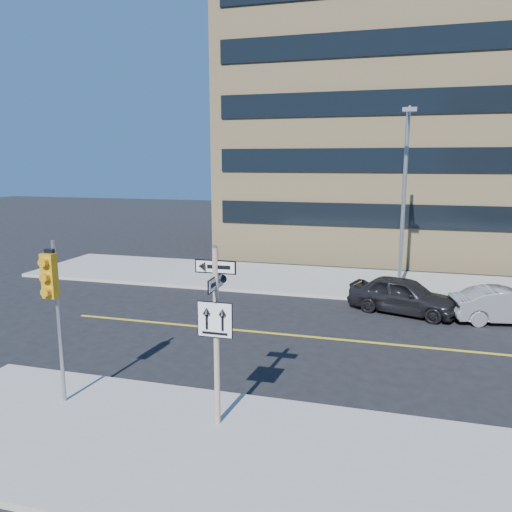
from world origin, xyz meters
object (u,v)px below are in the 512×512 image
(streetlight_a, at_px, (404,189))
(traffic_signal, at_px, (52,289))
(sign_pole, at_px, (216,326))
(parked_car_b, at_px, (507,306))
(parked_car_a, at_px, (403,295))

(streetlight_a, bearing_deg, traffic_signal, -120.80)
(sign_pole, height_order, parked_car_b, sign_pole)
(sign_pole, distance_m, traffic_signal, 4.05)
(parked_car_b, distance_m, streetlight_a, 6.50)
(traffic_signal, relative_size, streetlight_a, 0.50)
(sign_pole, distance_m, parked_car_a, 11.18)
(parked_car_b, relative_size, streetlight_a, 0.50)
(traffic_signal, relative_size, parked_car_a, 0.94)
(traffic_signal, height_order, parked_car_a, traffic_signal)
(streetlight_a, bearing_deg, parked_car_b, -40.49)
(sign_pole, relative_size, streetlight_a, 0.51)
(parked_car_a, bearing_deg, traffic_signal, 160.22)
(parked_car_a, bearing_deg, sign_pole, 176.29)
(traffic_signal, distance_m, parked_car_a, 13.40)
(parked_car_a, relative_size, parked_car_b, 1.07)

